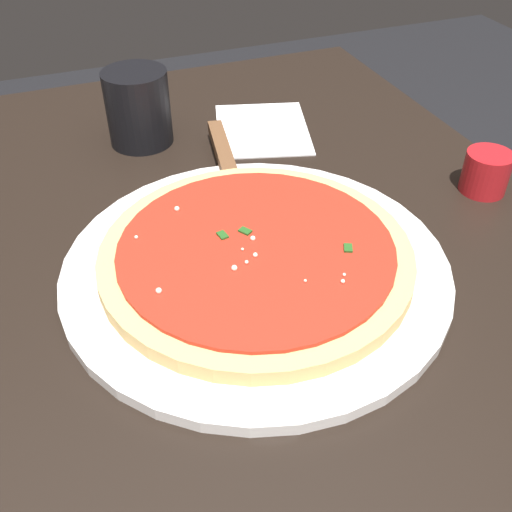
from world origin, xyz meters
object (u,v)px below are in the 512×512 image
object	(u,v)px
cup_tall_drink	(139,108)
serving_plate	(256,267)
pizza	(256,254)
pizza_server	(227,167)
napkin_loose_left	(262,129)
cup_small_sauce	(486,172)

from	to	relation	value
cup_tall_drink	serving_plate	bearing A→B (deg)	-171.72
pizza	cup_tall_drink	bearing A→B (deg)	8.27
pizza_server	napkin_loose_left	bearing A→B (deg)	-39.42
serving_plate	pizza_server	distance (m)	0.17
cup_small_sauce	napkin_loose_left	xyz separation A→B (m)	(0.23, 0.18, -0.02)
cup_small_sauce	napkin_loose_left	size ratio (longest dim) A/B	0.34
serving_plate	pizza	world-z (taller)	pizza
serving_plate	pizza_server	size ratio (longest dim) A/B	1.67
serving_plate	napkin_loose_left	size ratio (longest dim) A/B	2.42
serving_plate	pizza	distance (m)	0.02
pizza	serving_plate	bearing A→B (deg)	-92.97
pizza	pizza_server	xyz separation A→B (m)	(0.17, -0.03, -0.00)
serving_plate	cup_tall_drink	distance (m)	0.31
cup_tall_drink	cup_small_sauce	size ratio (longest dim) A/B	1.80
cup_small_sauce	napkin_loose_left	bearing A→B (deg)	38.29
serving_plate	cup_small_sauce	world-z (taller)	cup_small_sauce
cup_tall_drink	napkin_loose_left	xyz separation A→B (m)	(-0.03, -0.16, -0.05)
cup_small_sauce	pizza_server	bearing A→B (deg)	64.60
pizza	pizza_server	world-z (taller)	pizza
napkin_loose_left	cup_small_sauce	bearing A→B (deg)	-141.71
pizza_server	cup_small_sauce	size ratio (longest dim) A/B	4.23
pizza_server	napkin_loose_left	world-z (taller)	pizza_server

